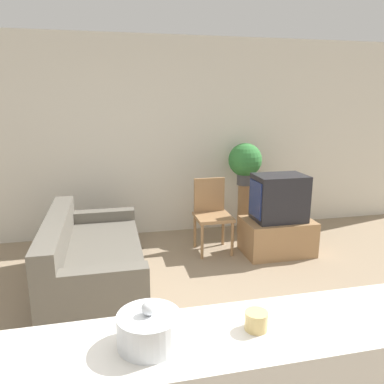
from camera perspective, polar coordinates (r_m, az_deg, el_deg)
The scene contains 9 objects.
wall_back at distance 5.23m, azimuth -6.52°, elevation 8.09°, with size 9.00×0.06×2.70m.
couch at distance 3.96m, azimuth -15.01°, elevation -10.34°, with size 0.90×1.79×0.76m.
tv_stand at distance 4.81m, azimuth 12.83°, elevation -6.60°, with size 0.84×0.55×0.43m.
television at distance 4.66m, azimuth 13.09°, elevation -0.85°, with size 0.62×0.43×0.56m.
wooden_chair at distance 4.71m, azimuth 3.01°, elevation -2.89°, with size 0.44×0.44×0.91m.
plant_stand at distance 5.40m, azimuth 7.84°, elevation -2.55°, with size 0.17×0.17×0.71m.
potted_plant at distance 5.25m, azimuth 8.09°, elevation 4.68°, with size 0.46×0.46×0.58m.
decorative_bowl at distance 1.53m, azimuth -6.57°, elevation -20.04°, with size 0.24×0.24×0.18m.
candle_jar at distance 1.63m, azimuth 9.76°, elevation -18.76°, with size 0.09×0.09×0.08m.
Camera 1 is at (-0.56, -1.74, 1.88)m, focal length 35.00 mm.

